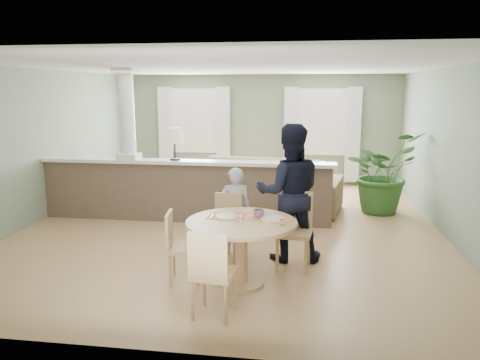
% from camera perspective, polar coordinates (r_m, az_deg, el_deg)
% --- Properties ---
extents(ground, '(8.00, 8.00, 0.00)m').
position_cam_1_polar(ground, '(8.17, -0.97, -5.64)').
color(ground, tan).
rests_on(ground, ground).
extents(room_shell, '(7.02, 8.02, 2.71)m').
position_cam_1_polar(room_shell, '(8.47, -0.52, 7.43)').
color(room_shell, gray).
rests_on(room_shell, ground).
extents(pony_wall, '(5.32, 0.38, 2.70)m').
position_cam_1_polar(pony_wall, '(8.40, -7.42, -0.30)').
color(pony_wall, brown).
rests_on(pony_wall, ground).
extents(sofa, '(3.42, 1.83, 0.95)m').
position_cam_1_polar(sofa, '(9.35, 2.18, -0.51)').
color(sofa, '#846448').
rests_on(sofa, ground).
extents(houseplant, '(1.85, 1.84, 1.55)m').
position_cam_1_polar(houseplant, '(9.35, 16.88, 0.90)').
color(houseplant, '#2D5C24').
rests_on(houseplant, ground).
extents(dining_table, '(1.33, 1.33, 0.91)m').
position_cam_1_polar(dining_table, '(5.63, 0.24, -6.59)').
color(dining_table, tan).
rests_on(dining_table, ground).
extents(chair_far_boy, '(0.44, 0.44, 0.90)m').
position_cam_1_polar(chair_far_boy, '(6.57, -1.64, -5.26)').
color(chair_far_boy, tan).
rests_on(chair_far_boy, ground).
extents(chair_far_man, '(0.50, 0.50, 1.01)m').
position_cam_1_polar(chair_far_man, '(6.27, 6.68, -5.60)').
color(chair_far_man, tan).
rests_on(chair_far_man, ground).
extents(chair_near, '(0.48, 0.48, 0.96)m').
position_cam_1_polar(chair_near, '(4.86, -3.49, -10.92)').
color(chair_near, tan).
rests_on(chair_near, ground).
extents(chair_side, '(0.45, 0.45, 0.88)m').
position_cam_1_polar(chair_side, '(5.80, -7.50, -7.71)').
color(chair_side, tan).
rests_on(chair_side, ground).
extents(child_person, '(0.51, 0.39, 1.26)m').
position_cam_1_polar(child_person, '(6.70, -0.60, -3.77)').
color(child_person, '#9F9EA4').
rests_on(child_person, ground).
extents(man_person, '(1.02, 0.85, 1.89)m').
position_cam_1_polar(man_person, '(6.43, 6.04, -1.57)').
color(man_person, black).
rests_on(man_person, ground).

